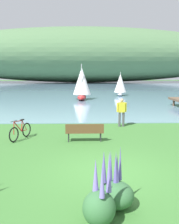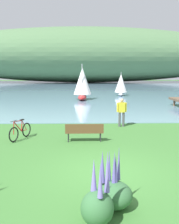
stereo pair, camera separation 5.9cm
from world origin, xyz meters
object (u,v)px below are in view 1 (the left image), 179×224
at_px(bicycle_leaning_near_bench, 20,131).
at_px(sailboat_mid_bay, 82,83).
at_px(park_bench_near_camera, 85,131).
at_px(person_at_shoreline, 122,111).
at_px(sailboat_nearest_to_shore, 120,85).

bearing_deg(bicycle_leaning_near_bench, sailboat_mid_bay, 80.36).
bearing_deg(sailboat_mid_bay, park_bench_near_camera, -89.40).
distance_m(person_at_shoreline, sailboat_nearest_to_shore, 19.62).
xyz_separation_m(bicycle_leaning_near_bench, person_at_shoreline, (5.40, 2.73, 0.58)).
bearing_deg(bicycle_leaning_near_bench, sailboat_nearest_to_shore, 69.54).
xyz_separation_m(park_bench_near_camera, sailboat_mid_bay, (-0.19, 17.91, 1.48)).
bearing_deg(sailboat_mid_bay, person_at_shoreline, -80.56).
bearing_deg(bicycle_leaning_near_bench, park_bench_near_camera, -8.80).
bearing_deg(person_at_shoreline, park_bench_near_camera, -124.98).
bearing_deg(sailboat_nearest_to_shore, sailboat_mid_bay, -138.34).
distance_m(bicycle_leaning_near_bench, sailboat_nearest_to_shore, 23.65).
relative_size(park_bench_near_camera, bicycle_leaning_near_bench, 1.08).
distance_m(park_bench_near_camera, sailboat_mid_bay, 17.97).
relative_size(person_at_shoreline, sailboat_mid_bay, 0.41).
distance_m(park_bench_near_camera, bicycle_leaning_near_bench, 3.19).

